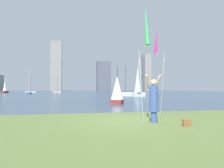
{
  "coord_description": "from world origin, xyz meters",
  "views": [
    {
      "loc": [
        -2.22,
        -7.99,
        1.31
      ],
      "look_at": [
        0.51,
        6.36,
        1.63
      ],
      "focal_mm": 32.16,
      "sensor_mm": 36.0,
      "label": 1
    }
  ],
  "objects_px": {
    "kite_flag_right": "(157,44)",
    "sailboat_7": "(30,92)",
    "kite_flag_left": "(146,27)",
    "sailboat_4": "(5,87)",
    "bag": "(187,123)",
    "sailboat_8": "(138,82)",
    "sailboat_3": "(117,91)",
    "sailboat_1": "(29,93)",
    "sailboat_5": "(126,93)",
    "person": "(154,99)",
    "sailboat_2": "(58,92)"
  },
  "relations": [
    {
      "from": "kite_flag_right",
      "to": "sailboat_7",
      "type": "distance_m",
      "value": 57.21
    },
    {
      "from": "kite_flag_left",
      "to": "sailboat_4",
      "type": "xyz_separation_m",
      "value": [
        -21.07,
        52.32,
        -1.93
      ]
    },
    {
      "from": "bag",
      "to": "sailboat_8",
      "type": "bearing_deg",
      "value": 75.74
    },
    {
      "from": "kite_flag_right",
      "to": "sailboat_3",
      "type": "xyz_separation_m",
      "value": [
        0.16,
        8.63,
        -2.11
      ]
    },
    {
      "from": "sailboat_1",
      "to": "sailboat_5",
      "type": "height_order",
      "value": "sailboat_5"
    },
    {
      "from": "sailboat_4",
      "to": "sailboat_1",
      "type": "bearing_deg",
      "value": -48.76
    },
    {
      "from": "person",
      "to": "sailboat_4",
      "type": "relative_size",
      "value": 0.43
    },
    {
      "from": "sailboat_3",
      "to": "sailboat_8",
      "type": "bearing_deg",
      "value": 65.14
    },
    {
      "from": "person",
      "to": "sailboat_3",
      "type": "bearing_deg",
      "value": 84.56
    },
    {
      "from": "sailboat_1",
      "to": "sailboat_3",
      "type": "relative_size",
      "value": 1.65
    },
    {
      "from": "sailboat_1",
      "to": "sailboat_3",
      "type": "distance_m",
      "value": 36.04
    },
    {
      "from": "sailboat_1",
      "to": "sailboat_2",
      "type": "distance_m",
      "value": 9.14
    },
    {
      "from": "sailboat_1",
      "to": "sailboat_7",
      "type": "distance_m",
      "value": 13.16
    },
    {
      "from": "sailboat_1",
      "to": "sailboat_7",
      "type": "xyz_separation_m",
      "value": [
        -2.31,
        12.96,
        0.01
      ]
    },
    {
      "from": "person",
      "to": "bag",
      "type": "xyz_separation_m",
      "value": [
        0.81,
        -0.94,
        -0.78
      ]
    },
    {
      "from": "kite_flag_right",
      "to": "sailboat_8",
      "type": "height_order",
      "value": "sailboat_8"
    },
    {
      "from": "bag",
      "to": "sailboat_3",
      "type": "xyz_separation_m",
      "value": [
        -0.21,
        10.28,
        0.97
      ]
    },
    {
      "from": "bag",
      "to": "sailboat_7",
      "type": "xyz_separation_m",
      "value": [
        -16.44,
        56.48,
        0.17
      ]
    },
    {
      "from": "sailboat_3",
      "to": "sailboat_4",
      "type": "xyz_separation_m",
      "value": [
        -22.11,
        42.58,
        0.51
      ]
    },
    {
      "from": "sailboat_4",
      "to": "sailboat_5",
      "type": "relative_size",
      "value": 0.77
    },
    {
      "from": "bag",
      "to": "sailboat_3",
      "type": "relative_size",
      "value": 0.09
    },
    {
      "from": "kite_flag_left",
      "to": "sailboat_2",
      "type": "distance_m",
      "value": 50.53
    },
    {
      "from": "bag",
      "to": "sailboat_4",
      "type": "relative_size",
      "value": 0.07
    },
    {
      "from": "sailboat_2",
      "to": "sailboat_3",
      "type": "height_order",
      "value": "sailboat_2"
    },
    {
      "from": "bag",
      "to": "sailboat_5",
      "type": "height_order",
      "value": "sailboat_5"
    },
    {
      "from": "sailboat_1",
      "to": "sailboat_8",
      "type": "height_order",
      "value": "sailboat_8"
    },
    {
      "from": "kite_flag_right",
      "to": "sailboat_1",
      "type": "relative_size",
      "value": 0.72
    },
    {
      "from": "person",
      "to": "sailboat_3",
      "type": "distance_m",
      "value": 9.36
    },
    {
      "from": "person",
      "to": "kite_flag_right",
      "type": "relative_size",
      "value": 0.48
    },
    {
      "from": "bag",
      "to": "sailboat_7",
      "type": "bearing_deg",
      "value": 106.23
    },
    {
      "from": "kite_flag_right",
      "to": "bag",
      "type": "distance_m",
      "value": 3.51
    },
    {
      "from": "kite_flag_left",
      "to": "sailboat_8",
      "type": "bearing_deg",
      "value": 72.57
    },
    {
      "from": "sailboat_8",
      "to": "kite_flag_left",
      "type": "bearing_deg",
      "value": -107.43
    },
    {
      "from": "sailboat_1",
      "to": "sailboat_5",
      "type": "distance_m",
      "value": 24.78
    },
    {
      "from": "kite_flag_left",
      "to": "sailboat_2",
      "type": "height_order",
      "value": "sailboat_2"
    },
    {
      "from": "person",
      "to": "sailboat_5",
      "type": "height_order",
      "value": "sailboat_5"
    },
    {
      "from": "kite_flag_left",
      "to": "sailboat_2",
      "type": "relative_size",
      "value": 0.81
    },
    {
      "from": "kite_flag_right",
      "to": "sailboat_1",
      "type": "distance_m",
      "value": 44.17
    },
    {
      "from": "sailboat_2",
      "to": "sailboat_8",
      "type": "distance_m",
      "value": 30.32
    },
    {
      "from": "kite_flag_left",
      "to": "sailboat_5",
      "type": "bearing_deg",
      "value": 76.82
    },
    {
      "from": "kite_flag_right",
      "to": "bag",
      "type": "bearing_deg",
      "value": -77.34
    },
    {
      "from": "sailboat_8",
      "to": "sailboat_7",
      "type": "bearing_deg",
      "value": 124.54
    },
    {
      "from": "kite_flag_right",
      "to": "bag",
      "type": "xyz_separation_m",
      "value": [
        0.37,
        -1.65,
        -3.08
      ]
    },
    {
      "from": "sailboat_2",
      "to": "sailboat_4",
      "type": "relative_size",
      "value": 1.27
    },
    {
      "from": "person",
      "to": "kite_flag_left",
      "type": "bearing_deg",
      "value": -139.78
    },
    {
      "from": "kite_flag_left",
      "to": "sailboat_7",
      "type": "height_order",
      "value": "sailboat_7"
    },
    {
      "from": "sailboat_2",
      "to": "sailboat_5",
      "type": "relative_size",
      "value": 0.98
    },
    {
      "from": "bag",
      "to": "sailboat_8",
      "type": "distance_m",
      "value": 24.65
    },
    {
      "from": "sailboat_8",
      "to": "sailboat_4",
      "type": "bearing_deg",
      "value": 134.32
    },
    {
      "from": "kite_flag_right",
      "to": "sailboat_8",
      "type": "relative_size",
      "value": 0.65
    }
  ]
}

